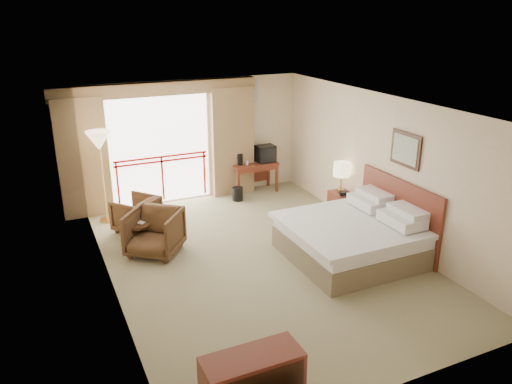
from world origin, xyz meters
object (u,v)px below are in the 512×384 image
armchair_near (156,253)px  side_table (138,232)px  desk (253,169)px  floor_lamp (99,144)px  wastebasket (238,194)px  table_lamp (342,170)px  armchair_far (138,230)px  dresser (253,384)px  bed (353,237)px  nightstand (341,205)px  tv (266,154)px

armchair_near → side_table: 0.50m
desk → armchair_near: (-2.94, -2.25, -0.55)m
floor_lamp → wastebasket: bearing=-0.8°
floor_lamp → side_table: bearing=-78.5°
table_lamp → armchair_far: (-4.00, 1.11, -1.04)m
dresser → armchair_far: bearing=95.0°
table_lamp → wastebasket: (-1.56, 1.81, -0.89)m
bed → floor_lamp: size_ratio=1.12×
wastebasket → armchair_far: bearing=-164.0°
floor_lamp → table_lamp: bearing=-22.5°
nightstand → floor_lamp: size_ratio=0.30×
wastebasket → armchair_far: armchair_far is taller
desk → armchair_near: 3.75m
nightstand → armchair_near: bearing=179.4°
bed → table_lamp: (0.81, 1.61, 0.67)m
bed → tv: size_ratio=4.88×
wastebasket → side_table: 3.02m
armchair_far → dresser: size_ratio=0.71×
floor_lamp → armchair_near: bearing=-73.5°
armchair_near → floor_lamp: size_ratio=0.47×
bed → floor_lamp: 5.19m
desk → dresser: (-2.91, -6.40, -0.20)m
table_lamp → armchair_far: table_lamp is taller
table_lamp → tv: (-0.67, 2.19, -0.14)m
tv → floor_lamp: floor_lamp is taller
tv → wastebasket: 1.22m
desk → tv: tv is taller
armchair_far → dresser: (0.12, -5.27, 0.36)m
nightstand → floor_lamp: (-4.47, 1.90, 1.34)m
bed → floor_lamp: (-3.66, 3.46, 1.25)m
floor_lamp → dresser: 6.17m
table_lamp → floor_lamp: 4.87m
desk → dresser: size_ratio=1.01×
armchair_far → armchair_near: (0.09, -1.12, 0.00)m
desk → side_table: size_ratio=2.21×
tv → armchair_far: (-3.33, -1.08, -0.91)m
nightstand → armchair_far: 4.17m
wastebasket → floor_lamp: 3.26m
bed → nightstand: (0.81, 1.56, -0.09)m
bed → dresser: bearing=-140.3°
armchair_far → floor_lamp: (-0.47, 0.74, 1.63)m
desk → side_table: bearing=-152.2°
tv → dresser: bearing=-133.2°
bed → table_lamp: table_lamp is taller
dresser → armchair_near: bearing=94.2°
desk → side_table: (-3.17, -1.97, -0.22)m
nightstand → bed: bearing=-117.6°
armchair_far → armchair_near: 1.13m
tv → side_table: size_ratio=0.88×
armchair_near → armchair_far: bearing=132.5°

